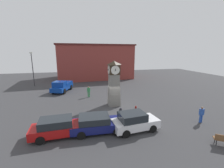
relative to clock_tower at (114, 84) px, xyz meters
The scene contains 12 objects.
ground_plane 2.71m from the clock_tower, 46.23° to the right, with size 67.46×67.46×0.00m, color #38383A.
clock_tower is the anchor object (origin of this frame).
bollard_near_tower 4.22m from the clock_tower, 63.88° to the right, with size 0.21×0.21×0.94m.
bollard_mid_row 4.04m from the clock_tower, 92.00° to the right, with size 0.29×0.29×0.95m.
car_navy_sedan 8.43m from the clock_tower, 134.97° to the right, with size 4.52×1.98×1.51m.
car_near_tower 6.74m from the clock_tower, 116.20° to the right, with size 4.52×2.17×1.43m.
car_by_building 6.56m from the clock_tower, 87.92° to the right, with size 4.03×2.16×1.58m.
pickup_truck 10.89m from the clock_tower, 129.61° to the left, with size 3.41×5.19×1.85m.
pedestrian_near_bench 5.24m from the clock_tower, 124.40° to the left, with size 0.46×0.37×1.61m.
pedestrian_by_cars 9.51m from the clock_tower, 43.07° to the right, with size 0.42×0.27×1.56m.
street_lamp_near_road 18.60m from the clock_tower, 132.18° to the left, with size 0.50×0.24×6.42m.
warehouse_blue_far 20.78m from the clock_tower, 89.95° to the left, with size 18.47×11.54×8.17m.
Camera 1 is at (-4.51, -16.84, 6.54)m, focal length 24.00 mm.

